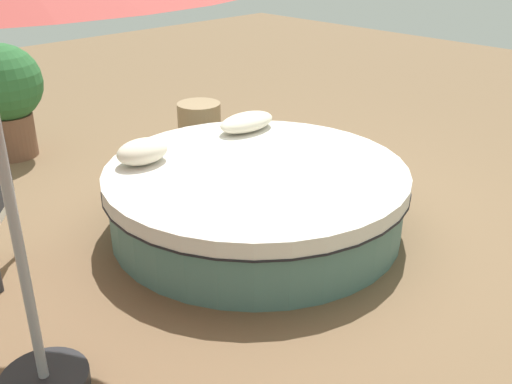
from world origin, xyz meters
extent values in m
plane|color=brown|center=(0.00, 0.00, 0.00)|extent=(16.00, 16.00, 0.00)
cylinder|color=#4C726B|center=(0.00, 0.00, 0.19)|extent=(2.16, 2.16, 0.38)
cylinder|color=black|center=(0.00, 0.00, 0.38)|extent=(2.24, 2.24, 0.02)
cylinder|color=silver|center=(0.00, 0.00, 0.43)|extent=(2.23, 2.23, 0.12)
ellipsoid|color=beige|center=(-0.53, -0.65, 0.57)|extent=(0.55, 0.29, 0.15)
ellipsoid|color=beige|center=(0.54, -0.65, 0.58)|extent=(0.41, 0.28, 0.18)
cylinder|color=#333338|center=(1.48, -0.86, 0.21)|extent=(0.04, 0.04, 0.42)
cylinder|color=#262628|center=(1.95, 0.48, 0.04)|extent=(0.44, 0.44, 0.08)
cylinder|color=#99999E|center=(1.95, 0.48, 1.16)|extent=(0.05, 0.05, 2.31)
cylinder|color=brown|center=(0.66, -2.75, 0.21)|extent=(0.44, 0.44, 0.42)
sphere|color=#2D6633|center=(0.66, -2.75, 0.73)|extent=(0.74, 0.74, 0.74)
cylinder|color=#997A56|center=(-0.75, -1.58, 0.25)|extent=(0.43, 0.43, 0.49)
camera|label=1|loc=(2.79, 2.85, 2.15)|focal=41.48mm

